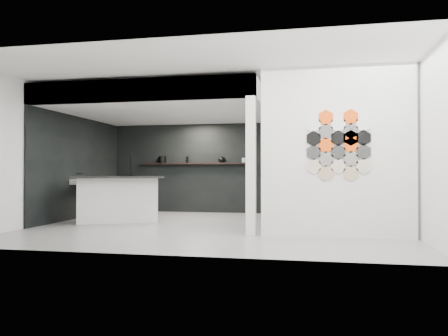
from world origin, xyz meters
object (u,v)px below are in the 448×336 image
stockpot (162,160)px  glass_bowl (245,160)px  utensil_cup (159,161)px  wall_basin (84,182)px  partition_panel (336,152)px  glass_vase (245,160)px  kettle (222,160)px  kitchen_island (118,198)px  bottle_dark (187,160)px

stockpot → glass_bowl: 2.25m
utensil_cup → wall_basin: bearing=-116.8°
partition_panel → glass_vase: (-2.08, 3.87, -0.02)m
stockpot → kettle: size_ratio=1.16×
kitchen_island → bottle_dark: bearing=47.0°
wall_basin → bottle_dark: bottle_dark is taller
utensil_cup → kitchen_island: bearing=-90.5°
partition_panel → kettle: 4.71m
kitchen_island → kettle: kitchen_island is taller
kettle → bottle_dark: 0.93m
partition_panel → glass_vase: bearing=118.2°
partition_panel → glass_bowl: size_ratio=17.47×
kitchen_island → kettle: 3.18m
partition_panel → stockpot: size_ratio=13.29×
glass_bowl → bottle_dark: bottle_dark is taller
stockpot → bottle_dark: (0.70, 0.00, -0.01)m
wall_basin → glass_vase: size_ratio=4.97×
wall_basin → glass_vase: glass_vase is taller
kitchen_island → glass_vase: kitchen_island is taller
bottle_dark → utensil_cup: 0.80m
kitchen_island → glass_bowl: bearing=21.6°
stockpot → kettle: bearing=0.0°
kitchen_island → glass_bowl: 3.55m
kettle → utensil_cup: size_ratio=1.72×
partition_panel → kitchen_island: bearing=162.9°
glass_bowl → utensil_cup: size_ratio=1.52×
partition_panel → kitchen_island: partition_panel is taller
wall_basin → stockpot: 2.42m
glass_vase → bottle_dark: 1.55m
kettle → utensil_cup: kettle is taller
wall_basin → kettle: bearing=36.7°
stockpot → glass_vase: size_ratio=1.74×
wall_basin → kitchen_island: 1.16m
glass_vase → utensil_cup: 2.35m
partition_panel → kitchen_island: (-4.44, 1.37, -0.89)m
glass_bowl → wall_basin: bearing=-148.7°
bottle_dark → utensil_cup: bottle_dark is taller
kettle → glass_vase: kettle is taller
kitchen_island → glass_bowl: size_ratio=12.67×
partition_panel → utensil_cup: size_ratio=26.50×
glass_vase → utensil_cup: glass_vase is taller
wall_basin → glass_vase: (3.39, 2.07, 0.53)m
kitchen_island → utensil_cup: 2.64m
kitchen_island → bottle_dark: 2.77m
partition_panel → wall_basin: size_ratio=4.67×
utensil_cup → glass_bowl: bearing=0.0°
partition_panel → wall_basin: (-5.46, 1.80, -0.55)m
kitchen_island → stockpot: size_ratio=9.64×
glass_bowl → bottle_dark: size_ratio=0.99×
glass_bowl → utensil_cup: glass_bowl is taller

